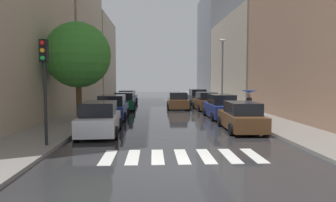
# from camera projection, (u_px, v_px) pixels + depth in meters

# --- Properties ---
(ground_plane) EXTENTS (28.00, 72.00, 0.04)m
(ground_plane) POSITION_uv_depth(u_px,v_px,m) (162.00, 105.00, 33.67)
(ground_plane) COLOR #2A2A2D
(sidewalk_left) EXTENTS (3.00, 72.00, 0.15)m
(sidewalk_left) POSITION_uv_depth(u_px,v_px,m) (104.00, 105.00, 33.33)
(sidewalk_left) COLOR gray
(sidewalk_left) RESTS_ON ground
(sidewalk_right) EXTENTS (3.00, 72.00, 0.15)m
(sidewalk_right) POSITION_uv_depth(u_px,v_px,m) (220.00, 104.00, 33.98)
(sidewalk_right) COLOR gray
(sidewalk_right) RESTS_ON ground
(crosswalk_stripes) EXTENTS (5.85, 2.20, 0.01)m
(crosswalk_stripes) POSITION_uv_depth(u_px,v_px,m) (182.00, 156.00, 11.20)
(crosswalk_stripes) COLOR silver
(crosswalk_stripes) RESTS_ON ground
(building_left_far) EXTENTS (6.00, 14.53, 12.60)m
(building_left_far) POSITION_uv_depth(u_px,v_px,m) (92.00, 58.00, 49.61)
(building_left_far) COLOR #B2A38C
(building_left_far) RESTS_ON ground
(building_right_mid) EXTENTS (6.00, 18.18, 10.57)m
(building_right_mid) POSITION_uv_depth(u_px,v_px,m) (248.00, 60.00, 38.49)
(building_right_mid) COLOR #9E9384
(building_right_mid) RESTS_ON ground
(building_right_far) EXTENTS (6.00, 14.51, 17.95)m
(building_right_far) POSITION_uv_depth(u_px,v_px,m) (219.00, 46.00, 54.72)
(building_right_far) COLOR slate
(building_right_far) RESTS_ON ground
(parked_car_left_nearest) EXTENTS (2.23, 4.67, 1.70)m
(parked_car_left_nearest) POSITION_uv_depth(u_px,v_px,m) (100.00, 119.00, 15.67)
(parked_car_left_nearest) COLOR silver
(parked_car_left_nearest) RESTS_ON ground
(parked_car_left_second) EXTENTS (2.16, 4.40, 1.73)m
(parked_car_left_second) POSITION_uv_depth(u_px,v_px,m) (113.00, 108.00, 21.69)
(parked_car_left_second) COLOR navy
(parked_car_left_second) RESTS_ON ground
(parked_car_left_third) EXTENTS (2.25, 4.22, 1.64)m
(parked_car_left_third) POSITION_uv_depth(u_px,v_px,m) (124.00, 102.00, 28.42)
(parked_car_left_third) COLOR #0C4C2D
(parked_car_left_third) RESTS_ON ground
(parked_car_left_fourth) EXTENTS (2.20, 4.51, 1.59)m
(parked_car_left_fourth) POSITION_uv_depth(u_px,v_px,m) (127.00, 98.00, 34.82)
(parked_car_left_fourth) COLOR navy
(parked_car_left_fourth) RESTS_ON ground
(parked_car_right_nearest) EXTENTS (2.07, 4.58, 1.61)m
(parked_car_right_nearest) POSITION_uv_depth(u_px,v_px,m) (241.00, 117.00, 16.76)
(parked_car_right_nearest) COLOR brown
(parked_car_right_nearest) RESTS_ON ground
(parked_car_right_second) EXTENTS (2.01, 4.72, 1.77)m
(parked_car_right_second) POSITION_uv_depth(u_px,v_px,m) (221.00, 107.00, 22.14)
(parked_car_right_second) COLOR navy
(parked_car_right_second) RESTS_ON ground
(parked_car_right_third) EXTENTS (2.15, 4.40, 1.67)m
(parked_car_right_third) POSITION_uv_depth(u_px,v_px,m) (206.00, 102.00, 28.04)
(parked_car_right_third) COLOR brown
(parked_car_right_third) RESTS_ON ground
(parked_car_right_fourth) EXTENTS (2.15, 4.35, 1.76)m
(parked_car_right_fourth) POSITION_uv_depth(u_px,v_px,m) (197.00, 97.00, 34.28)
(parked_car_right_fourth) COLOR black
(parked_car_right_fourth) RESTS_ON ground
(car_midroad) EXTENTS (2.15, 4.54, 1.63)m
(car_midroad) POSITION_uv_depth(u_px,v_px,m) (178.00, 101.00, 29.24)
(car_midroad) COLOR brown
(car_midroad) RESTS_ON ground
(pedestrian_near_tree) EXTENTS (1.08, 1.08, 1.97)m
(pedestrian_near_tree) POSITION_uv_depth(u_px,v_px,m) (249.00, 98.00, 20.41)
(pedestrian_near_tree) COLOR gray
(pedestrian_near_tree) RESTS_ON sidewalk_right
(street_tree_left) EXTENTS (4.25, 4.25, 6.41)m
(street_tree_left) POSITION_uv_depth(u_px,v_px,m) (78.00, 55.00, 19.66)
(street_tree_left) COLOR #513823
(street_tree_left) RESTS_ON sidewalk_left
(traffic_light_left_corner) EXTENTS (0.30, 0.42, 4.30)m
(traffic_light_left_corner) POSITION_uv_depth(u_px,v_px,m) (44.00, 69.00, 12.23)
(traffic_light_left_corner) COLOR black
(traffic_light_left_corner) RESTS_ON sidewalk_left
(lamp_post_right) EXTENTS (0.60, 0.28, 6.52)m
(lamp_post_right) POSITION_uv_depth(u_px,v_px,m) (222.00, 68.00, 28.78)
(lamp_post_right) COLOR #595B60
(lamp_post_right) RESTS_ON sidewalk_right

